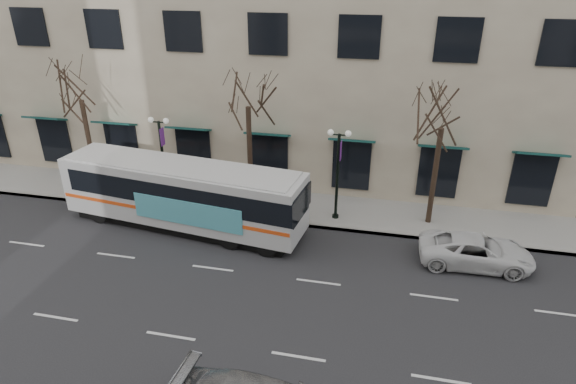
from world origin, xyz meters
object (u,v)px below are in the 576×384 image
(city_bus, at_px, (184,193))
(white_pickup, at_px, (476,251))
(tree_far_left, at_px, (78,83))
(tree_far_right, at_px, (444,109))
(tree_far_mid, at_px, (247,89))
(lamp_post_right, at_px, (338,171))
(lamp_post_left, at_px, (163,156))

(city_bus, distance_m, white_pickup, 14.78)
(tree_far_left, bearing_deg, tree_far_right, 0.00)
(tree_far_mid, xyz_separation_m, lamp_post_right, (5.01, -0.60, -3.96))
(tree_far_mid, distance_m, city_bus, 6.42)
(tree_far_left, distance_m, white_pickup, 23.03)
(tree_far_right, bearing_deg, lamp_post_left, -177.71)
(tree_far_mid, bearing_deg, city_bus, -132.42)
(tree_far_left, distance_m, lamp_post_right, 15.48)
(tree_far_left, relative_size, tree_far_mid, 0.98)
(tree_far_mid, distance_m, white_pickup, 13.92)
(lamp_post_left, relative_size, city_bus, 0.39)
(tree_far_mid, height_order, city_bus, tree_far_mid)
(city_bus, relative_size, white_pickup, 2.58)
(tree_far_left, xyz_separation_m, lamp_post_right, (15.01, -0.60, -3.75))
(tree_far_left, height_order, tree_far_right, tree_far_left)
(tree_far_right, height_order, white_pickup, tree_far_right)
(lamp_post_left, bearing_deg, white_pickup, -9.71)
(tree_far_mid, distance_m, lamp_post_right, 6.41)
(city_bus, height_order, white_pickup, city_bus)
(tree_far_right, relative_size, white_pickup, 1.55)
(lamp_post_right, xyz_separation_m, city_bus, (-7.76, -2.42, -0.99))
(lamp_post_left, relative_size, lamp_post_right, 1.00)
(lamp_post_left, xyz_separation_m, lamp_post_right, (10.00, 0.00, 0.00))
(tree_far_mid, height_order, tree_far_right, tree_far_mid)
(city_bus, bearing_deg, lamp_post_right, 24.66)
(tree_far_left, bearing_deg, lamp_post_left, -6.83)
(white_pickup, bearing_deg, tree_far_mid, 72.35)
(tree_far_left, xyz_separation_m, white_pickup, (21.97, -3.50, -5.97))
(city_bus, bearing_deg, tree_far_left, 164.76)
(tree_far_right, bearing_deg, lamp_post_right, -173.15)
(tree_far_mid, relative_size, lamp_post_right, 1.64)
(tree_far_left, relative_size, tree_far_right, 1.03)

